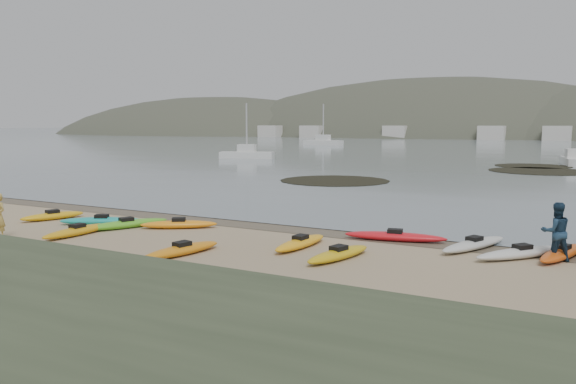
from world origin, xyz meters
The scene contains 8 objects.
ground centered at (0.00, 0.00, 0.00)m, with size 600.00×600.00×0.00m, color tan.
wet_sand centered at (0.00, -0.30, 0.00)m, with size 60.00×60.00×0.00m, color brown.
water centered at (0.00, 300.00, 0.01)m, with size 1200.00×1200.00×0.00m, color slate.
kayaks centered at (0.70, -3.06, 0.17)m, with size 22.86×9.14×0.34m.
person_east centered at (10.60, -1.36, 0.96)m, with size 0.94×0.73×1.93m, color #1B344F.
kelp_mats centered at (2.53, 32.15, 0.03)m, with size 22.37×32.02×0.04m.
moored_boats centered at (6.62, 82.11, 0.56)m, with size 93.95×85.42×1.24m.
far_town centered at (6.00, 145.00, 2.00)m, with size 199.00×5.00×4.00m.
Camera 1 is at (11.52, -21.16, 4.41)m, focal length 35.00 mm.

